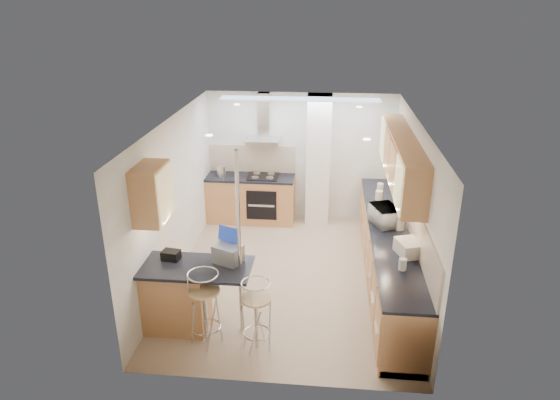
# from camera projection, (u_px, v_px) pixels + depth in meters

# --- Properties ---
(ground) EXTENTS (4.80, 4.80, 0.00)m
(ground) POSITION_uv_depth(u_px,v_px,m) (290.00, 276.00, 7.96)
(ground) COLOR tan
(ground) RESTS_ON ground
(room_shell) EXTENTS (3.64, 4.84, 2.51)m
(room_shell) POSITION_uv_depth(u_px,v_px,m) (314.00, 178.00, 7.70)
(room_shell) COLOR silver
(room_shell) RESTS_ON ground
(right_counter) EXTENTS (0.63, 4.40, 0.92)m
(right_counter) POSITION_uv_depth(u_px,v_px,m) (388.00, 255.00, 7.65)
(right_counter) COLOR tan
(right_counter) RESTS_ON ground
(back_counter) EXTENTS (1.70, 0.63, 0.92)m
(back_counter) POSITION_uv_depth(u_px,v_px,m) (251.00, 198.00, 9.81)
(back_counter) COLOR tan
(back_counter) RESTS_ON ground
(peninsula) EXTENTS (1.47, 0.72, 0.94)m
(peninsula) POSITION_uv_depth(u_px,v_px,m) (197.00, 297.00, 6.55)
(peninsula) COLOR tan
(peninsula) RESTS_ON ground
(microwave) EXTENTS (0.50, 0.60, 0.29)m
(microwave) POSITION_uv_depth(u_px,v_px,m) (385.00, 216.00, 7.55)
(microwave) COLOR white
(microwave) RESTS_ON right_counter
(laptop) EXTENTS (0.42, 0.38, 0.24)m
(laptop) POSITION_uv_depth(u_px,v_px,m) (228.00, 254.00, 6.43)
(laptop) COLOR #9B9EA3
(laptop) RESTS_ON peninsula
(bag) EXTENTS (0.25, 0.20, 0.12)m
(bag) POSITION_uv_depth(u_px,v_px,m) (171.00, 255.00, 6.52)
(bag) COLOR black
(bag) RESTS_ON peninsula
(bar_stool_near) EXTENTS (0.48, 0.48, 1.02)m
(bar_stool_near) POSITION_uv_depth(u_px,v_px,m) (205.00, 308.00, 6.25)
(bar_stool_near) COLOR tan
(bar_stool_near) RESTS_ON ground
(bar_stool_end) EXTENTS (0.55, 0.55, 0.95)m
(bar_stool_end) POSITION_uv_depth(u_px,v_px,m) (256.00, 315.00, 6.17)
(bar_stool_end) COLOR tan
(bar_stool_end) RESTS_ON ground
(jar_a) EXTENTS (0.12, 0.12, 0.17)m
(jar_a) POSITION_uv_depth(u_px,v_px,m) (379.00, 195.00, 8.49)
(jar_a) COLOR beige
(jar_a) RESTS_ON right_counter
(jar_b) EXTENTS (0.12, 0.12, 0.15)m
(jar_b) POSITION_uv_depth(u_px,v_px,m) (380.00, 188.00, 8.85)
(jar_b) COLOR beige
(jar_b) RESTS_ON right_counter
(jar_c) EXTENTS (0.15, 0.15, 0.18)m
(jar_c) POSITION_uv_depth(u_px,v_px,m) (400.00, 224.00, 7.41)
(jar_c) COLOR #BCB396
(jar_c) RESTS_ON right_counter
(jar_d) EXTENTS (0.13, 0.13, 0.15)m
(jar_d) POSITION_uv_depth(u_px,v_px,m) (403.00, 264.00, 6.31)
(jar_d) COLOR white
(jar_d) RESTS_ON right_counter
(bread_bin) EXTENTS (0.40, 0.44, 0.20)m
(bread_bin) POSITION_uv_depth(u_px,v_px,m) (409.00, 248.00, 6.68)
(bread_bin) COLOR beige
(bread_bin) RESTS_ON right_counter
(kettle) EXTENTS (0.16, 0.16, 0.21)m
(kettle) POSITION_uv_depth(u_px,v_px,m) (221.00, 172.00, 9.58)
(kettle) COLOR silver
(kettle) RESTS_ON back_counter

